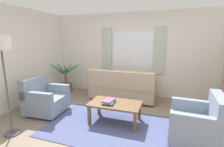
{
  "coord_description": "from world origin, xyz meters",
  "views": [
    {
      "loc": [
        1.07,
        -2.93,
        1.77
      ],
      "look_at": [
        -0.16,
        0.7,
        0.97
      ],
      "focal_mm": 26.32,
      "sensor_mm": 36.0,
      "label": 1
    }
  ],
  "objects": [
    {
      "name": "area_rug",
      "position": [
        0.0,
        0.0,
        0.01
      ],
      "size": [
        2.54,
        1.66,
        0.01
      ],
      "primitive_type": "cube",
      "color": "#4C5684",
      "rests_on": "ground_plane"
    },
    {
      "name": "ground_plane",
      "position": [
        0.0,
        0.0,
        0.0
      ],
      "size": [
        6.24,
        6.24,
        0.0
      ],
      "primitive_type": "plane",
      "color": "gray"
    },
    {
      "name": "standing_lamp",
      "position": [
        -1.65,
        -0.86,
        1.53
      ],
      "size": [
        0.33,
        0.33,
        1.84
      ],
      "color": "#4C4C51",
      "rests_on": "ground_plane"
    },
    {
      "name": "book_stack_on_table",
      "position": [
        -0.05,
        0.18,
        0.47
      ],
      "size": [
        0.28,
        0.35,
        0.07
      ],
      "color": "#2D2D33",
      "rests_on": "coffee_table"
    },
    {
      "name": "window_with_curtains",
      "position": [
        0.0,
        2.18,
        1.45
      ],
      "size": [
        1.98,
        0.07,
        1.4
      ],
      "color": "white"
    },
    {
      "name": "armchair_left",
      "position": [
        -1.71,
        0.13,
        0.35
      ],
      "size": [
        0.88,
        0.9,
        0.88
      ],
      "rotation": [
        0.0,
        0.0,
        1.64
      ],
      "color": "gray",
      "rests_on": "ground_plane"
    },
    {
      "name": "couch",
      "position": [
        -0.15,
        1.58,
        0.37
      ],
      "size": [
        1.9,
        0.82,
        0.92
      ],
      "rotation": [
        0.0,
        0.0,
        3.14
      ],
      "color": "tan",
      "rests_on": "ground_plane"
    },
    {
      "name": "wall_back",
      "position": [
        0.0,
        2.26,
        1.3
      ],
      "size": [
        5.32,
        0.12,
        2.6
      ],
      "primitive_type": "cube",
      "color": "silver",
      "rests_on": "ground_plane"
    },
    {
      "name": "coffee_table",
      "position": [
        0.07,
        0.23,
        0.38
      ],
      "size": [
        1.1,
        0.64,
        0.44
      ],
      "color": "brown",
      "rests_on": "ground_plane"
    },
    {
      "name": "wall_left",
      "position": [
        -2.66,
        0.0,
        1.3
      ],
      "size": [
        0.12,
        4.4,
        2.6
      ],
      "primitive_type": "cube",
      "color": "silver",
      "rests_on": "ground_plane"
    },
    {
      "name": "potted_plant",
      "position": [
        -2.19,
        1.73,
        0.45
      ],
      "size": [
        0.99,
        0.97,
        1.07
      ],
      "color": "#56565B",
      "rests_on": "ground_plane"
    },
    {
      "name": "armchair_right",
      "position": [
        1.65,
        0.01,
        0.35
      ],
      "size": [
        0.87,
        0.89,
        0.88
      ],
      "rotation": [
        0.0,
        0.0,
        -1.63
      ],
      "color": "gray",
      "rests_on": "ground_plane"
    }
  ]
}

